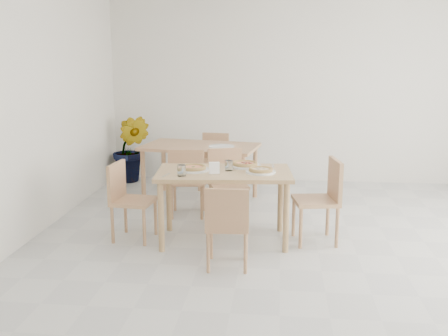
# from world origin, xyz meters

# --- Properties ---
(main_table) EXTENTS (1.43, 0.89, 0.75)m
(main_table) POSITION_xyz_m (-0.96, 0.70, 0.66)
(main_table) COLOR tan
(main_table) RESTS_ON ground
(chair_south) EXTENTS (0.41, 0.41, 0.78)m
(chair_south) POSITION_xyz_m (-0.85, -0.04, 0.45)
(chair_south) COLOR tan
(chair_south) RESTS_ON ground
(chair_north) EXTENTS (0.52, 0.52, 0.83)m
(chair_north) POSITION_xyz_m (-1.01, 1.47, 0.48)
(chair_north) COLOR tan
(chair_north) RESTS_ON ground
(chair_west) EXTENTS (0.44, 0.44, 0.82)m
(chair_west) POSITION_xyz_m (-1.99, 0.66, 0.47)
(chair_west) COLOR tan
(chair_west) RESTS_ON ground
(chair_east) EXTENTS (0.50, 0.50, 0.88)m
(chair_east) POSITION_xyz_m (0.06, 0.78, 0.51)
(chair_east) COLOR tan
(chair_east) RESTS_ON ground
(plate_margherita) EXTENTS (0.33, 0.33, 0.02)m
(plate_margherita) POSITION_xyz_m (-1.28, 0.69, 0.76)
(plate_margherita) COLOR white
(plate_margherita) RESTS_ON main_table
(plate_mushroom) EXTENTS (0.30, 0.30, 0.02)m
(plate_mushroom) POSITION_xyz_m (-0.59, 0.67, 0.76)
(plate_mushroom) COLOR white
(plate_mushroom) RESTS_ON main_table
(plate_pepperoni) EXTENTS (0.34, 0.34, 0.02)m
(plate_pepperoni) POSITION_xyz_m (-0.77, 0.94, 0.76)
(plate_pepperoni) COLOR white
(plate_pepperoni) RESTS_ON main_table
(pizza_margherita) EXTENTS (0.34, 0.34, 0.03)m
(pizza_margherita) POSITION_xyz_m (-1.28, 0.69, 0.78)
(pizza_margherita) COLOR tan
(pizza_margherita) RESTS_ON plate_margherita
(pizza_mushroom) EXTENTS (0.31, 0.31, 0.03)m
(pizza_mushroom) POSITION_xyz_m (-0.59, 0.67, 0.78)
(pizza_mushroom) COLOR tan
(pizza_mushroom) RESTS_ON plate_mushroom
(pizza_pepperoni) EXTENTS (0.32, 0.32, 0.03)m
(pizza_pepperoni) POSITION_xyz_m (-0.77, 0.94, 0.78)
(pizza_pepperoni) COLOR tan
(pizza_pepperoni) RESTS_ON plate_pepperoni
(tumbler_a) EXTENTS (0.08, 0.08, 0.11)m
(tumbler_a) POSITION_xyz_m (-1.36, 0.44, 0.81)
(tumbler_a) COLOR white
(tumbler_a) RESTS_ON main_table
(tumbler_b) EXTENTS (0.08, 0.08, 0.11)m
(tumbler_b) POSITION_xyz_m (-0.92, 0.74, 0.80)
(tumbler_b) COLOR white
(tumbler_b) RESTS_ON main_table
(napkin_holder) EXTENTS (0.12, 0.08, 0.13)m
(napkin_holder) POSITION_xyz_m (-1.04, 0.53, 0.81)
(napkin_holder) COLOR silver
(napkin_holder) RESTS_ON main_table
(fork_a) EXTENTS (0.05, 0.18, 0.01)m
(fork_a) POSITION_xyz_m (-1.51, 0.44, 0.75)
(fork_a) COLOR silver
(fork_a) RESTS_ON main_table
(fork_b) EXTENTS (0.03, 0.20, 0.01)m
(fork_b) POSITION_xyz_m (-0.47, 1.00, 0.75)
(fork_b) COLOR silver
(fork_b) RESTS_ON main_table
(second_table) EXTENTS (1.59, 1.08, 0.75)m
(second_table) POSITION_xyz_m (-1.44, 2.21, 0.67)
(second_table) COLOR tan
(second_table) RESTS_ON ground
(chair_back_s) EXTENTS (0.45, 0.45, 0.84)m
(chair_back_s) POSITION_xyz_m (-1.49, 1.47, 0.49)
(chair_back_s) COLOR tan
(chair_back_s) RESTS_ON ground
(chair_back_n) EXTENTS (0.43, 0.43, 0.79)m
(chair_back_n) POSITION_xyz_m (-1.35, 2.93, 0.46)
(chair_back_n) COLOR tan
(chair_back_n) RESTS_ON ground
(plate_empty) EXTENTS (0.33, 0.33, 0.02)m
(plate_empty) POSITION_xyz_m (-1.15, 2.09, 0.76)
(plate_empty) COLOR white
(plate_empty) RESTS_ON second_table
(potted_plant) EXTENTS (0.57, 0.47, 1.02)m
(potted_plant) POSITION_xyz_m (-2.65, 3.15, 0.51)
(potted_plant) COLOR #1E6426
(potted_plant) RESTS_ON ground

